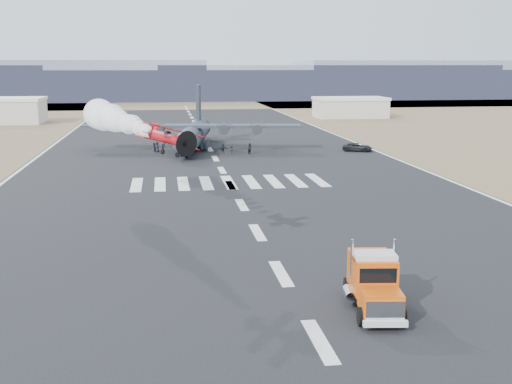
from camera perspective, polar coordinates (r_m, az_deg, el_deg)
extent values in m
plane|color=black|center=(37.21, 5.67, -13.05)|extent=(500.00, 500.00, 0.00)
cube|color=brown|center=(263.45, -6.47, 7.88)|extent=(500.00, 80.00, 0.00)
cube|color=slate|center=(298.37, -19.45, 9.34)|extent=(150.00, 50.00, 17.00)
cube|color=slate|center=(293.12, -6.70, 9.48)|extent=(150.00, 50.00, 13.00)
cube|color=slate|center=(302.03, 5.90, 9.74)|extent=(150.00, 50.00, 15.00)
cube|color=slate|center=(323.99, 17.29, 9.58)|extent=(150.00, 50.00, 17.00)
cube|color=#B4ADA0|center=(191.21, 8.37, 7.35)|extent=(20.00, 12.00, 5.20)
cube|color=silver|center=(191.04, 8.39, 8.22)|extent=(20.50, 12.50, 0.80)
cube|color=black|center=(42.77, 10.11, -9.04)|extent=(2.04, 7.15, 0.26)
cube|color=#CE5D0C|center=(39.62, 11.01, -9.46)|extent=(2.69, 2.78, 1.35)
cube|color=silver|center=(38.48, 11.41, -10.29)|extent=(2.29, 0.45, 1.14)
cube|color=silver|center=(38.56, 11.43, -11.40)|extent=(2.61, 0.64, 0.36)
cube|color=#CE5D0C|center=(41.05, 10.53, -7.40)|extent=(2.81, 2.19, 2.28)
cube|color=black|center=(40.12, 10.79, -7.30)|extent=(2.28, 0.42, 0.93)
cube|color=silver|center=(40.98, 10.50, -5.68)|extent=(2.79, 1.98, 0.52)
cube|color=#CE5D0C|center=(42.88, 10.02, -7.00)|extent=(2.84, 2.39, 2.70)
cylinder|color=black|center=(39.32, 9.36, -10.87)|extent=(0.56, 1.19, 1.14)
cylinder|color=black|center=(39.80, 12.80, -10.72)|extent=(0.56, 1.19, 1.14)
cylinder|color=black|center=(43.33, 8.34, -8.71)|extent=(0.56, 1.19, 1.14)
cylinder|color=black|center=(43.77, 11.46, -8.61)|extent=(0.56, 1.19, 1.14)
cylinder|color=black|center=(44.29, 8.12, -8.25)|extent=(0.56, 1.19, 1.14)
cylinder|color=black|center=(44.72, 11.18, -8.16)|extent=(0.56, 1.19, 1.14)
cylinder|color=#A2100A|center=(50.45, -7.83, 4.75)|extent=(2.08, 4.48, 0.80)
sphere|color=black|center=(50.59, -7.90, 5.12)|extent=(0.62, 0.62, 0.62)
cylinder|color=black|center=(48.44, -7.06, 4.50)|extent=(1.01, 0.77, 0.89)
cylinder|color=black|center=(48.14, -6.94, 4.46)|extent=(1.88, 0.60, 1.95)
cube|color=#A2100A|center=(50.15, -7.70, 4.35)|extent=(5.19, 2.38, 1.54)
cube|color=#A2100A|center=(49.78, -7.63, 5.54)|extent=(5.35, 2.43, 1.58)
cube|color=#A2100A|center=(52.34, -8.53, 5.45)|extent=(0.32, 0.79, 0.89)
cube|color=#A2100A|center=(52.39, -8.52, 4.97)|extent=(1.88, 1.12, 0.07)
cylinder|color=black|center=(49.70, -8.33, 3.40)|extent=(0.22, 0.41, 0.39)
cylinder|color=black|center=(50.13, -6.77, 3.50)|extent=(0.22, 0.41, 0.39)
sphere|color=white|center=(52.56, -8.57, 4.98)|extent=(0.62, 0.62, 0.62)
sphere|color=white|center=(54.59, -9.23, 5.22)|extent=(0.88, 0.88, 0.88)
sphere|color=white|center=(56.63, -9.85, 5.44)|extent=(1.14, 1.14, 1.14)
sphere|color=white|center=(58.67, -10.42, 5.65)|extent=(1.40, 1.40, 1.40)
sphere|color=white|center=(60.72, -10.95, 5.84)|extent=(1.66, 1.66, 1.66)
sphere|color=white|center=(62.78, -11.45, 6.02)|extent=(1.91, 1.91, 1.91)
sphere|color=white|center=(64.84, -11.92, 6.18)|extent=(2.17, 2.17, 2.17)
sphere|color=white|center=(66.90, -12.36, 6.34)|extent=(2.43, 2.43, 2.43)
sphere|color=white|center=(68.97, -12.77, 6.48)|extent=(2.69, 2.69, 2.69)
sphere|color=white|center=(71.05, -13.16, 6.62)|extent=(2.95, 2.95, 2.95)
sphere|color=white|center=(73.12, -13.52, 6.75)|extent=(3.21, 3.21, 3.21)
sphere|color=white|center=(75.20, -13.87, 6.87)|extent=(3.47, 3.47, 3.47)
cylinder|color=#202430|center=(117.77, -5.63, 5.01)|extent=(8.00, 27.68, 3.91)
sphere|color=#202430|center=(104.25, -6.41, 4.18)|extent=(3.91, 3.91, 3.91)
cone|color=#202430|center=(131.33, -5.01, 5.66)|extent=(4.75, 6.39, 3.91)
cube|color=#202430|center=(116.62, -5.70, 5.86)|extent=(39.32, 9.96, 0.49)
cylinder|color=#202430|center=(118.01, -11.43, 5.52)|extent=(2.30, 3.94, 1.76)
cylinder|color=#3F3F44|center=(116.10, -11.62, 5.42)|extent=(3.30, 0.55, 3.33)
cylinder|color=#202430|center=(116.95, -8.60, 5.57)|extent=(2.30, 3.94, 1.76)
cylinder|color=#3F3F44|center=(115.03, -8.75, 5.47)|extent=(3.30, 0.55, 3.33)
cylinder|color=#202430|center=(115.70, -2.81, 5.62)|extent=(2.30, 3.94, 1.76)
cylinder|color=#3F3F44|center=(113.76, -2.87, 5.52)|extent=(3.30, 0.55, 3.33)
cylinder|color=#202430|center=(115.52, 0.11, 5.63)|extent=(2.30, 3.94, 1.76)
cylinder|color=#3F3F44|center=(113.57, 0.10, 5.53)|extent=(3.30, 0.55, 3.33)
cube|color=#202430|center=(129.01, -5.13, 7.74)|extent=(1.24, 4.44, 7.83)
cube|color=#202430|center=(129.81, -5.08, 5.95)|extent=(13.99, 4.97, 0.34)
cube|color=#202430|center=(119.15, -6.60, 4.35)|extent=(2.05, 5.98, 1.57)
cylinder|color=black|center=(119.22, -6.60, 4.09)|extent=(0.65, 1.14, 1.08)
cube|color=#202430|center=(118.70, -4.53, 4.36)|extent=(2.05, 5.98, 1.57)
cylinder|color=black|center=(118.77, -4.53, 4.11)|extent=(0.65, 1.14, 1.08)
cylinder|color=black|center=(107.41, -6.21, 3.26)|extent=(0.52, 0.93, 0.88)
imported|color=black|center=(116.54, 9.01, 3.97)|extent=(5.87, 4.44, 1.48)
imported|color=black|center=(112.30, -0.55, 3.87)|extent=(0.61, 0.69, 1.64)
imported|color=black|center=(111.60, -0.55, 3.88)|extent=(0.99, 1.06, 1.86)
imported|color=black|center=(110.57, -2.20, 3.75)|extent=(0.67, 1.13, 1.63)
imported|color=black|center=(113.93, -8.29, 3.86)|extent=(0.70, 1.04, 1.62)
imported|color=black|center=(115.19, -8.77, 3.98)|extent=(1.05, 0.93, 1.83)
imported|color=black|center=(112.41, -2.94, 3.85)|extent=(1.55, 0.83, 1.59)
imported|color=black|center=(112.97, -4.61, 3.94)|extent=(0.88, 0.88, 1.87)
imported|color=black|center=(115.78, -9.05, 3.95)|extent=(0.73, 0.90, 1.61)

